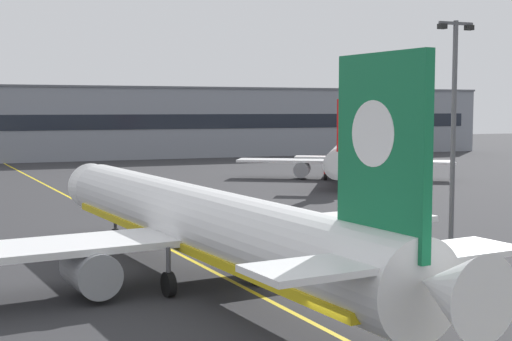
# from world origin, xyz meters

# --- Properties ---
(taxiway_centreline) EXTENTS (14.50, 179.46, 0.01)m
(taxiway_centreline) POSITION_xyz_m (0.00, 30.00, 0.00)
(taxiway_centreline) COLOR yellow
(taxiway_centreline) RESTS_ON ground
(airliner_foreground) EXTENTS (32.35, 41.47, 11.65)m
(airliner_foreground) POSITION_xyz_m (-0.63, 15.09, 3.37)
(airliner_foreground) COLOR white
(airliner_foreground) RESTS_ON ground
(airliner_background) EXTENTS (27.47, 34.14, 10.70)m
(airliner_background) POSITION_xyz_m (35.25, 64.32, 3.10)
(airliner_background) COLOR white
(airliner_background) RESTS_ON ground
(apron_lamp_post) EXTENTS (2.24, 0.90, 14.52)m
(apron_lamp_post) POSITION_xyz_m (13.00, 10.93, 7.57)
(apron_lamp_post) COLOR #515156
(apron_lamp_post) RESTS_ON ground
(safety_cone_by_nose_gear) EXTENTS (0.44, 0.44, 0.55)m
(safety_cone_by_nose_gear) POSITION_xyz_m (-0.25, 31.93, 0.26)
(safety_cone_by_nose_gear) COLOR orange
(safety_cone_by_nose_gear) RESTS_ON ground
(terminal_building) EXTENTS (166.62, 12.40, 13.84)m
(terminal_building) POSITION_xyz_m (10.97, 117.69, 6.93)
(terminal_building) COLOR gray
(terminal_building) RESTS_ON ground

